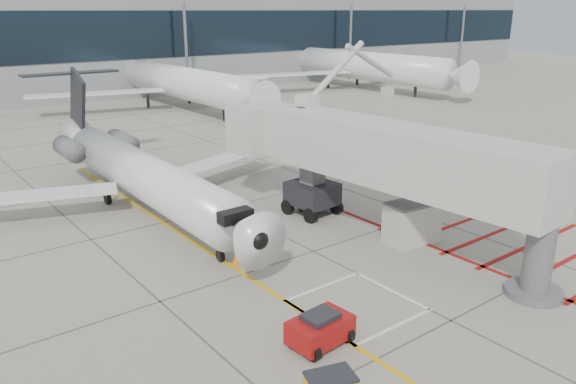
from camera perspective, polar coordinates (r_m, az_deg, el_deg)
ground_plane at (r=24.60m, az=8.68°, el=-9.00°), size 260.00×260.00×0.00m
regional_jet at (r=30.58m, az=-13.16°, el=3.31°), size 22.04×27.59×7.14m
jet_bridge at (r=27.00m, az=11.79°, el=2.25°), size 10.73×20.27×7.85m
pushback_tug at (r=19.92m, az=3.29°, el=-13.65°), size 2.30×1.54×1.28m
baggage_cart at (r=32.55m, az=2.85°, el=-0.78°), size 2.08×1.47×1.22m
ground_power_unit at (r=28.61m, az=12.47°, el=-2.99°), size 2.79×1.84×2.07m
cone_nose at (r=25.85m, az=-5.35°, el=-6.86°), size 0.36×0.36×0.50m
cone_side at (r=29.37m, az=-2.01°, el=-3.72°), size 0.31×0.31×0.43m
terminal_building at (r=88.92m, az=-21.24°, el=14.23°), size 180.00×28.00×14.00m
terminal_glass_band at (r=75.57m, az=-18.04°, el=14.85°), size 180.00×0.10×6.00m
bg_aircraft_c at (r=68.20m, az=-11.56°, el=12.94°), size 32.73×36.37×10.91m
bg_aircraft_d at (r=85.02m, az=6.67°, el=14.49°), size 35.99×39.99×12.00m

